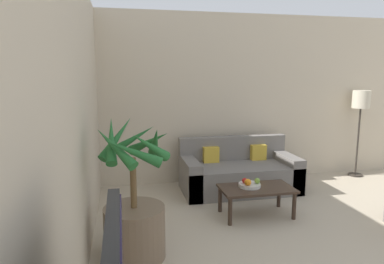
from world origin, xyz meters
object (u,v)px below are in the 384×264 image
sofa_loveseat (238,173)px  fruit_bowl (250,185)px  apple_red (245,181)px  orange_fruit (248,182)px  potted_palm (134,216)px  coffee_table (256,191)px  apple_green (257,181)px  floor_lamp (361,105)px

sofa_loveseat → fruit_bowl: sofa_loveseat is taller
apple_red → orange_fruit: (0.01, -0.10, 0.01)m
potted_palm → coffee_table: size_ratio=1.52×
fruit_bowl → apple_green: 0.11m
potted_palm → coffee_table: (1.52, 0.70, -0.11)m
floor_lamp → fruit_bowl: bearing=-153.5°
potted_palm → apple_red: 1.58m
coffee_table → apple_red: 0.20m
floor_lamp → orange_fruit: bearing=-152.7°
fruit_bowl → apple_green: bearing=-13.3°
floor_lamp → apple_red: 2.88m
fruit_bowl → apple_green: (0.09, -0.02, 0.06)m
coffee_table → orange_fruit: size_ratio=10.77×
sofa_loveseat → coffee_table: 0.97m
sofa_loveseat → orange_fruit: (-0.23, -0.99, 0.18)m
coffee_table → fruit_bowl: size_ratio=3.31×
potted_palm → floor_lamp: floor_lamp is taller
sofa_loveseat → apple_green: bearing=-95.5°
potted_palm → floor_lamp: bearing=26.7°
coffee_table → floor_lamp: bearing=28.0°
fruit_bowl → floor_lamp: bearing=26.5°
potted_palm → coffee_table: potted_palm is taller
apple_red → apple_green: bearing=-17.1°
floor_lamp → orange_fruit: size_ratio=17.63×
floor_lamp → apple_red: (-2.50, -1.19, -0.79)m
potted_palm → apple_green: potted_palm is taller
sofa_loveseat → floor_lamp: bearing=7.4°
apple_red → orange_fruit: orange_fruit is taller
orange_fruit → fruit_bowl: bearing=54.8°
potted_palm → coffee_table: bearing=24.6°
apple_green → coffee_table: bearing=-125.9°
potted_palm → orange_fruit: size_ratio=16.41×
sofa_loveseat → apple_green: (-0.09, -0.94, 0.18)m
potted_palm → orange_fruit: potted_palm is taller
sofa_loveseat → apple_green: 0.96m
coffee_table → fruit_bowl: fruit_bowl is taller
sofa_loveseat → apple_red: sofa_loveseat is taller
sofa_loveseat → apple_red: size_ratio=25.75×
coffee_table → apple_green: 0.13m
potted_palm → apple_green: bearing=24.9°
potted_palm → floor_lamp: 4.42m
sofa_loveseat → coffee_table: (-0.10, -0.96, 0.05)m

